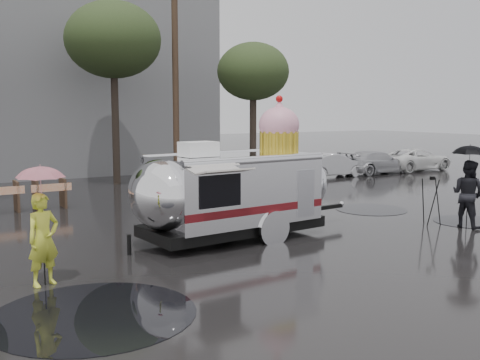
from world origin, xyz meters
TOP-DOWN VIEW (x-y plane):
  - ground at (0.00, 0.00)m, footprint 120.00×120.00m
  - puddles at (-0.33, 1.28)m, footprint 14.53×7.69m
  - utility_pole at (2.50, 14.00)m, footprint 1.60×0.28m
  - tree_mid at (0.00, 15.00)m, footprint 4.20×4.20m
  - tree_right at (6.00, 13.00)m, footprint 3.36×3.36m
  - barricade_row at (-5.55, 9.96)m, footprint 4.30×0.80m
  - parked_cars at (11.78, 12.00)m, footprint 13.20×1.90m
  - airstream_trailer at (-0.90, 2.92)m, footprint 6.99×3.01m
  - person_left at (-6.04, 1.36)m, footprint 0.74×0.62m
  - umbrella_pink at (-6.04, 1.36)m, footprint 1.10×1.10m
  - person_right at (5.35, 0.68)m, footprint 0.63×0.98m
  - umbrella_black at (5.35, 0.68)m, footprint 1.19×1.19m
  - tripod at (4.80, 1.47)m, footprint 0.55×0.58m

SIDE VIEW (x-z plane):
  - ground at x=0.00m, z-range 0.00..0.00m
  - puddles at x=-0.33m, z-range 0.00..0.01m
  - barricade_row at x=-5.55m, z-range 0.02..1.02m
  - parked_cars at x=11.78m, z-range -0.03..1.47m
  - tripod at x=4.80m, z-range 0.11..1.53m
  - person_left at x=-6.04m, z-range 0.00..1.76m
  - person_right at x=5.35m, z-range 0.00..1.91m
  - airstream_trailer at x=-0.90m, z-range -0.56..3.21m
  - umbrella_pink at x=-6.04m, z-range 0.77..3.08m
  - umbrella_black at x=5.35m, z-range 0.77..3.14m
  - utility_pole at x=2.50m, z-range 0.12..9.12m
  - tree_right at x=6.00m, z-range 1.85..8.27m
  - tree_mid at x=0.00m, z-range 2.33..10.35m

